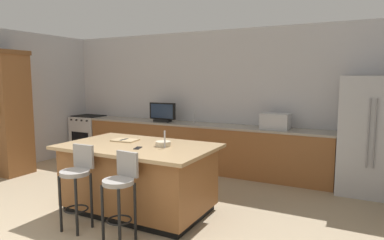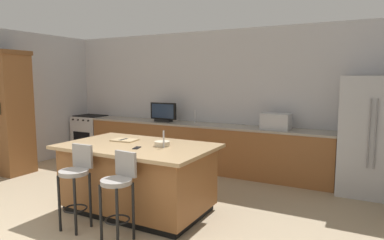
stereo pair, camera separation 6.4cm
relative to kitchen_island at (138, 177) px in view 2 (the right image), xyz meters
The scene contains 17 objects.
wall_back 2.81m from the kitchen_island, 92.75° to the left, with size 7.27×0.12×2.71m, color #BCBCC1.
wall_left 3.71m from the kitchen_island, behind, with size 0.12×4.72×2.71m, color #BCBCC1.
counter_back 2.29m from the kitchen_island, 95.52° to the left, with size 5.01×0.62×0.90m.
kitchen_island is the anchor object (origin of this frame).
refrigerator 3.55m from the kitchen_island, 38.75° to the left, with size 0.91×0.79×1.82m.
range_oven 3.84m from the kitchen_island, 143.65° to the left, with size 0.72×0.63×0.92m.
cabinet_tower 3.31m from the kitchen_island, behind, with size 0.67×0.62×2.28m.
microwave 2.67m from the kitchen_island, 60.95° to the left, with size 0.48×0.36×0.28m, color #B7BABF.
tv_monitor 2.53m from the kitchen_island, 114.81° to the left, with size 0.59×0.16×0.39m.
sink_faucet_back 2.47m from the kitchen_island, 99.15° to the left, with size 0.02×0.02×0.24m, color #B2B2B7.
sink_faucet_island 0.69m from the kitchen_island, ahead, with size 0.02×0.02×0.22m, color #B2B2B7.
bar_stool_left 0.85m from the kitchen_island, 111.70° to the right, with size 0.34×0.34×1.00m.
bar_stool_right 0.86m from the kitchen_island, 66.81° to the right, with size 0.34×0.35×0.98m.
fruit_bowl 0.59m from the kitchen_island, 14.61° to the left, with size 0.20×0.20×0.06m, color beige.
cell_phone 0.50m from the kitchen_island, 54.42° to the right, with size 0.07×0.15×0.01m, color black.
tv_remote 0.59m from the kitchen_island, 157.34° to the left, with size 0.04×0.17×0.02m, color black.
cutting_board 0.58m from the kitchen_island, 156.04° to the left, with size 0.34×0.24×0.02m, color tan.
Camera 2 is at (2.83, -1.87, 1.78)m, focal length 31.53 mm.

